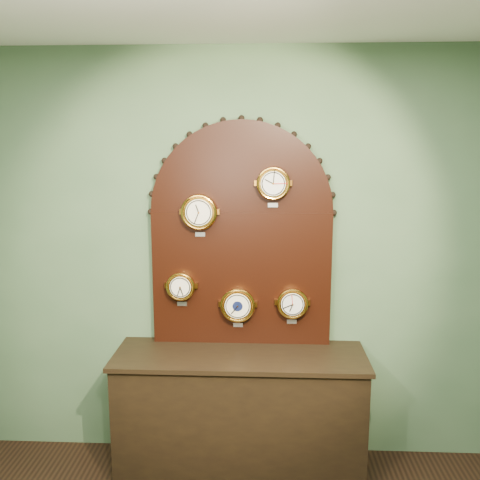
# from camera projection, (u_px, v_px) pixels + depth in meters

# --- Properties ---
(wall_back) EXTENTS (4.00, 0.00, 4.00)m
(wall_back) POSITION_uv_depth(u_px,v_px,m) (242.00, 259.00, 3.55)
(wall_back) COLOR #4A6948
(wall_back) RESTS_ON ground
(shop_counter) EXTENTS (1.60, 0.50, 0.80)m
(shop_counter) POSITION_uv_depth(u_px,v_px,m) (240.00, 415.00, 3.47)
(shop_counter) COLOR black
(shop_counter) RESTS_ON ground_plane
(display_board) EXTENTS (1.26, 0.06, 1.53)m
(display_board) POSITION_uv_depth(u_px,v_px,m) (241.00, 228.00, 3.46)
(display_board) COLOR black
(display_board) RESTS_ON shop_counter
(roman_clock) EXTENTS (0.23, 0.08, 0.28)m
(roman_clock) POSITION_uv_depth(u_px,v_px,m) (199.00, 212.00, 3.39)
(roman_clock) COLOR #C38729
(roman_clock) RESTS_ON display_board
(arabic_clock) EXTENTS (0.21, 0.08, 0.26)m
(arabic_clock) POSITION_uv_depth(u_px,v_px,m) (273.00, 183.00, 3.34)
(arabic_clock) COLOR #C38729
(arabic_clock) RESTS_ON display_board
(hygrometer) EXTENTS (0.19, 0.08, 0.24)m
(hygrometer) POSITION_uv_depth(u_px,v_px,m) (181.00, 286.00, 3.49)
(hygrometer) COLOR #C38729
(hygrometer) RESTS_ON display_board
(barometer) EXTENTS (0.23, 0.08, 0.28)m
(barometer) POSITION_uv_depth(u_px,v_px,m) (238.00, 305.00, 3.49)
(barometer) COLOR #C38729
(barometer) RESTS_ON display_board
(tide_clock) EXTENTS (0.21, 0.08, 0.26)m
(tide_clock) POSITION_uv_depth(u_px,v_px,m) (292.00, 303.00, 3.47)
(tide_clock) COLOR #C38729
(tide_clock) RESTS_ON display_board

